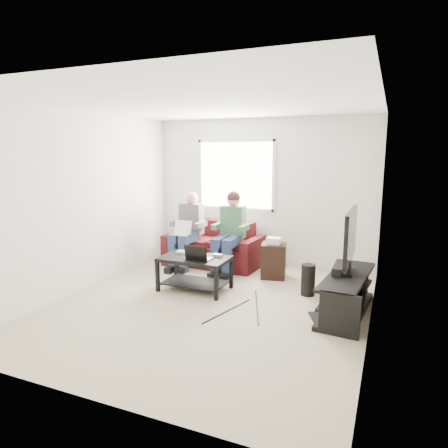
{
  "coord_description": "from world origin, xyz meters",
  "views": [
    {
      "loc": [
        2.14,
        -4.57,
        2.01
      ],
      "look_at": [
        -0.04,
        0.6,
        1.0
      ],
      "focal_mm": 32.0,
      "sensor_mm": 36.0,
      "label": 1
    }
  ],
  "objects_px": {
    "subwoofer": "(308,280)",
    "end_table": "(274,260)",
    "sofa": "(215,249)",
    "coffee_table": "(195,266)",
    "tv": "(350,238)",
    "tv_stand": "(346,296)"
  },
  "relations": [
    {
      "from": "subwoofer",
      "to": "end_table",
      "type": "relative_size",
      "value": 0.68
    },
    {
      "from": "tv_stand",
      "to": "end_table",
      "type": "distance_m",
      "value": 1.63
    },
    {
      "from": "sofa",
      "to": "tv_stand",
      "type": "bearing_deg",
      "value": -29.22
    },
    {
      "from": "coffee_table",
      "to": "subwoofer",
      "type": "distance_m",
      "value": 1.65
    },
    {
      "from": "tv",
      "to": "subwoofer",
      "type": "distance_m",
      "value": 0.99
    },
    {
      "from": "sofa",
      "to": "tv",
      "type": "distance_m",
      "value": 2.82
    },
    {
      "from": "sofa",
      "to": "coffee_table",
      "type": "relative_size",
      "value": 1.72
    },
    {
      "from": "coffee_table",
      "to": "end_table",
      "type": "distance_m",
      "value": 1.37
    },
    {
      "from": "subwoofer",
      "to": "end_table",
      "type": "distance_m",
      "value": 0.91
    },
    {
      "from": "tv",
      "to": "end_table",
      "type": "height_order",
      "value": "tv"
    },
    {
      "from": "tv_stand",
      "to": "subwoofer",
      "type": "height_order",
      "value": "tv_stand"
    },
    {
      "from": "sofa",
      "to": "coffee_table",
      "type": "bearing_deg",
      "value": -78.17
    },
    {
      "from": "tv_stand",
      "to": "subwoofer",
      "type": "distance_m",
      "value": 0.72
    },
    {
      "from": "coffee_table",
      "to": "subwoofer",
      "type": "bearing_deg",
      "value": 15.1
    },
    {
      "from": "coffee_table",
      "to": "tv",
      "type": "height_order",
      "value": "tv"
    },
    {
      "from": "coffee_table",
      "to": "tv_stand",
      "type": "bearing_deg",
      "value": -0.5
    },
    {
      "from": "sofa",
      "to": "coffee_table",
      "type": "distance_m",
      "value": 1.37
    },
    {
      "from": "subwoofer",
      "to": "end_table",
      "type": "height_order",
      "value": "end_table"
    },
    {
      "from": "sofa",
      "to": "tv_stand",
      "type": "xyz_separation_m",
      "value": [
        2.44,
        -1.36,
        -0.07
      ]
    },
    {
      "from": "tv_stand",
      "to": "end_table",
      "type": "bearing_deg",
      "value": 140.16
    },
    {
      "from": "coffee_table",
      "to": "tv",
      "type": "bearing_deg",
      "value": 2.17
    },
    {
      "from": "sofa",
      "to": "tv",
      "type": "bearing_deg",
      "value": -27.42
    }
  ]
}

